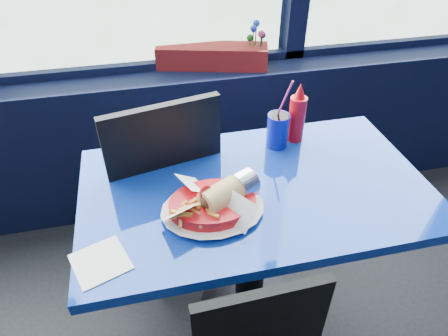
% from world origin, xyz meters
% --- Properties ---
extents(window_sill, '(5.00, 0.26, 0.80)m').
position_xyz_m(window_sill, '(0.00, 2.87, 0.40)').
color(window_sill, black).
rests_on(window_sill, ground).
extents(near_table, '(1.20, 0.70, 0.75)m').
position_xyz_m(near_table, '(0.30, 2.00, 0.57)').
color(near_table, black).
rests_on(near_table, ground).
extents(chair_near_back, '(0.53, 0.54, 1.00)m').
position_xyz_m(chair_near_back, '(0.04, 2.31, 0.57)').
color(chair_near_back, black).
rests_on(chair_near_back, ground).
extents(planter_box, '(0.57, 0.28, 0.11)m').
position_xyz_m(planter_box, '(0.33, 2.90, 0.86)').
color(planter_box, maroon).
rests_on(planter_box, window_sill).
extents(flower_vase, '(0.15, 0.15, 0.23)m').
position_xyz_m(flower_vase, '(0.54, 2.85, 0.87)').
color(flower_vase, silver).
rests_on(flower_vase, window_sill).
extents(food_basket, '(0.31, 0.29, 0.11)m').
position_xyz_m(food_basket, '(0.14, 1.91, 0.79)').
color(food_basket, red).
rests_on(food_basket, near_table).
extents(ketchup_bottle, '(0.07, 0.07, 0.25)m').
position_xyz_m(ketchup_bottle, '(0.53, 2.25, 0.86)').
color(ketchup_bottle, red).
rests_on(ketchup_bottle, near_table).
extents(soda_cup, '(0.09, 0.09, 0.29)m').
position_xyz_m(soda_cup, '(0.45, 2.22, 0.82)').
color(soda_cup, '#0D1593').
rests_on(soda_cup, near_table).
extents(napkin, '(0.19, 0.19, 0.00)m').
position_xyz_m(napkin, '(-0.22, 1.78, 0.75)').
color(napkin, white).
rests_on(napkin, near_table).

